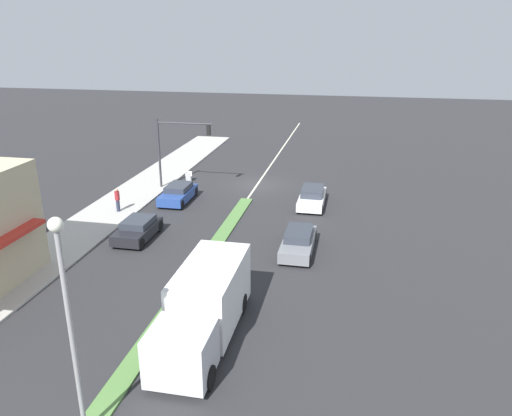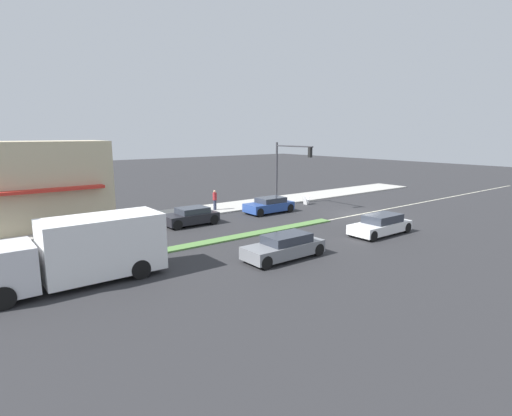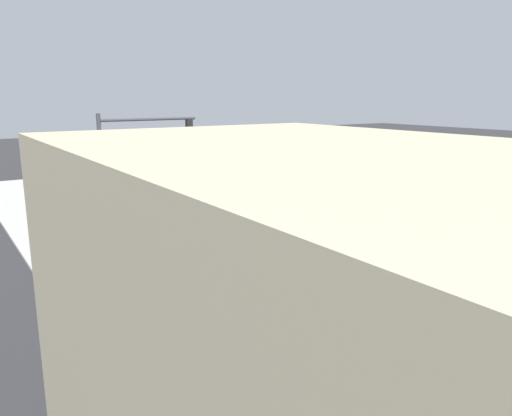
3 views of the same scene
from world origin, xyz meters
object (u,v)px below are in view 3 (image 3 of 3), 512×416
warning_aframe_sign (125,220)px  suv_grey (486,241)px  van_white (344,204)px  sedan_dark (294,293)px  coupe_blue (188,237)px  traffic_signal_main (133,155)px  pedestrian (139,264)px

warning_aframe_sign → suv_grey: size_ratio=0.19×
van_white → sedan_dark: bearing=40.3°
van_white → coupe_blue: (10.00, 1.17, 0.00)m
traffic_signal_main → sedan_dark: bearing=96.2°
traffic_signal_main → warning_aframe_sign: size_ratio=6.69×
traffic_signal_main → van_white: bearing=170.9°
traffic_signal_main → suv_grey: 15.43m
warning_aframe_sign → coupe_blue: 5.28m
warning_aframe_sign → coupe_blue: (-0.94, 5.19, 0.21)m
traffic_signal_main → warning_aframe_sign: traffic_signal_main is taller
traffic_signal_main → warning_aframe_sign: bearing=-94.8°
suv_grey → coupe_blue: bearing=-35.8°
traffic_signal_main → sedan_dark: size_ratio=1.46×
suv_grey → van_white: van_white is taller
warning_aframe_sign → van_white: (-10.94, 4.02, 0.21)m
pedestrian → warning_aframe_sign: bearing=-105.9°
coupe_blue → suv_grey: bearing=144.2°
suv_grey → sedan_dark: bearing=0.6°
suv_grey → sedan_dark: suv_grey is taller
pedestrian → warning_aframe_sign: (-2.39, -8.40, -0.58)m
coupe_blue → sedan_dark: bearing=90.0°
warning_aframe_sign → sedan_dark: bearing=94.3°
warning_aframe_sign → sedan_dark: 12.53m
sedan_dark → coupe_blue: bearing=-90.0°
traffic_signal_main → sedan_dark: (-1.12, 10.27, -3.27)m
van_white → pedestrian: bearing=18.2°
traffic_signal_main → van_white: 11.73m
suv_grey → pedestrian: bearing=-16.7°
warning_aframe_sign → van_white: bearing=159.8°
coupe_blue → warning_aframe_sign: bearing=-79.7°
traffic_signal_main → coupe_blue: bearing=110.8°
traffic_signal_main → pedestrian: bearing=70.4°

